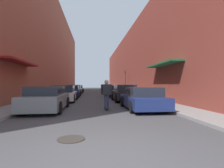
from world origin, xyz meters
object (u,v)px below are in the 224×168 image
parked_car_right_0 (142,99)px  parked_car_right_4 (108,89)px  parked_car_left_1 (64,94)px  parked_car_left_3 (75,90)px  parked_car_left_4 (78,89)px  parked_car_right_2 (116,91)px  manhole_cover (71,139)px  traffic_light (125,79)px  skateboarder (107,91)px  parked_car_left_0 (47,99)px  parked_car_right_1 (124,93)px  parked_car_right_3 (111,90)px  parked_car_right_5 (106,88)px  parked_car_left_2 (71,91)px

parked_car_right_0 → parked_car_right_4: parked_car_right_4 is taller
parked_car_left_1 → parked_car_left_3: 10.76m
parked_car_left_4 → parked_car_right_2: size_ratio=1.06×
parked_car_right_2 → manhole_cover: size_ratio=5.74×
traffic_light → parked_car_right_0: bearing=-97.8°
skateboarder → parked_car_left_0: bearing=179.1°
parked_car_right_0 → parked_car_right_1: bearing=91.0°
parked_car_left_0 → parked_car_right_1: parked_car_right_1 is taller
parked_car_right_3 → skateboarder: 15.77m
parked_car_left_1 → parked_car_right_0: bearing=-46.0°
parked_car_right_1 → parked_car_right_2: 5.02m
parked_car_left_1 → parked_car_right_0: 7.40m
parked_car_right_0 → parked_car_right_5: 25.78m
parked_car_left_4 → skateboarder: skateboarder is taller
parked_car_left_3 → parked_car_right_1: size_ratio=1.10×
parked_car_right_3 → skateboarder: bearing=-97.1°
parked_car_right_0 → parked_car_left_1: bearing=134.0°
parked_car_right_5 → traffic_light: traffic_light is taller
parked_car_right_2 → manhole_cover: (-3.24, -15.02, -0.61)m
parked_car_left_2 → parked_car_left_4: 10.76m
parked_car_left_4 → parked_car_right_2: (5.10, -11.43, 0.01)m
skateboarder → parked_car_right_2: bearing=79.2°
parked_car_left_4 → parked_car_right_0: (5.23, -21.40, -0.01)m
parked_car_left_4 → parked_car_right_4: 5.17m
parked_car_right_2 → parked_car_right_3: bearing=89.6°
parked_car_left_0 → manhole_cover: size_ratio=6.12×
parked_car_left_4 → manhole_cover: parked_car_left_4 is taller
parked_car_left_0 → parked_car_right_4: parked_car_right_4 is taller
manhole_cover → traffic_light: traffic_light is taller
parked_car_left_2 → parked_car_right_2: bearing=-7.6°
skateboarder → parked_car_left_2: bearing=106.4°
parked_car_right_0 → traffic_light: (2.29, 16.70, 1.64)m
parked_car_left_3 → skateboarder: (3.27, -16.03, 0.36)m
manhole_cover → traffic_light: size_ratio=0.20×
parked_car_right_3 → parked_car_right_2: bearing=-90.4°
parked_car_left_0 → parked_car_left_2: parked_car_left_0 is taller
manhole_cover → parked_car_left_0: bearing=109.9°
parked_car_right_1 → parked_car_right_2: parked_car_right_1 is taller
parked_car_left_1 → parked_car_left_3: size_ratio=1.02×
parked_car_left_3 → parked_car_right_2: parked_car_left_3 is taller
parked_car_right_0 → skateboarder: skateboarder is taller
parked_car_left_0 → parked_car_left_1: bearing=89.0°
parked_car_left_1 → parked_car_right_1: parked_car_right_1 is taller
parked_car_left_1 → parked_car_left_0: bearing=-91.0°
parked_car_left_2 → parked_car_right_5: bearing=71.0°
parked_car_right_1 → skateboarder: 5.28m
parked_car_right_5 → traffic_light: bearing=-76.2°
parked_car_left_3 → skateboarder: 16.36m
parked_car_right_2 → parked_car_right_5: bearing=89.3°
parked_car_left_1 → skateboarder: 6.14m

